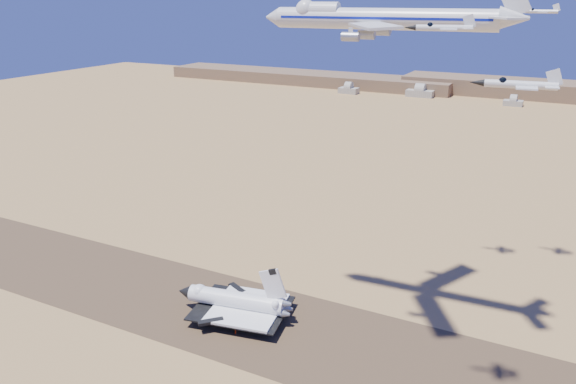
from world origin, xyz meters
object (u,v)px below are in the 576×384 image
at_px(carrier_747, 374,19).
at_px(chase_jet_b, 519,84).
at_px(crew_c, 253,330).
at_px(crew_b, 247,327).
at_px(chase_jet_e, 540,11).
at_px(crew_a, 235,332).
at_px(shuttle, 235,302).
at_px(chase_jet_d, 470,20).
at_px(chase_jet_a, 442,28).

distance_m(carrier_747, chase_jet_b, 77.75).
distance_m(carrier_747, crew_c, 107.77).
distance_m(crew_b, crew_c, 3.29).
bearing_deg(chase_jet_e, crew_a, -125.37).
bearing_deg(shuttle, chase_jet_d, 41.01).
height_order(carrier_747, crew_a, carrier_747).
xyz_separation_m(shuttle, chase_jet_a, (68.58, -20.58, 95.84)).
xyz_separation_m(carrier_747, crew_b, (-32.06, -24.45, -100.64)).
distance_m(crew_c, chase_jet_a, 116.81).
relative_size(shuttle, chase_jet_b, 2.86).
distance_m(shuttle, carrier_747, 105.56).
distance_m(chase_jet_a, chase_jet_b, 29.62).
relative_size(carrier_747, chase_jet_e, 5.44).
xyz_separation_m(chase_jet_b, chase_jet_d, (-29.10, 114.15, 6.04)).
distance_m(crew_b, chase_jet_b, 127.41).
height_order(crew_b, chase_jet_b, chase_jet_b).
xyz_separation_m(chase_jet_a, chase_jet_e, (11.77, 102.19, 1.18)).
xyz_separation_m(crew_c, chase_jet_a, (57.63, -14.14, 100.61)).
distance_m(crew_a, chase_jet_d, 138.35).
height_order(chase_jet_d, chase_jet_e, chase_jet_e).
height_order(shuttle, chase_jet_d, chase_jet_d).
relative_size(shuttle, crew_c, 26.02).
bearing_deg(chase_jet_e, chase_jet_a, -93.00).
distance_m(shuttle, crew_a, 12.78).
bearing_deg(shuttle, crew_b, -45.38).
xyz_separation_m(crew_a, chase_jet_e, (74.12, 91.74, 101.71)).
xyz_separation_m(crew_c, chase_jet_e, (69.40, 88.06, 101.79)).
bearing_deg(carrier_747, crew_a, -142.33).
distance_m(chase_jet_a, chase_jet_d, 93.05).
height_order(carrier_747, chase_jet_b, carrier_747).
bearing_deg(crew_a, crew_b, 3.33).
distance_m(chase_jet_b, chase_jet_d, 117.95).
bearing_deg(crew_b, carrier_747, -66.20).
bearing_deg(chase_jet_d, shuttle, -138.57).
bearing_deg(shuttle, chase_jet_e, 35.37).
distance_m(carrier_747, chase_jet_a, 48.85).
bearing_deg(chase_jet_b, carrier_747, 121.91).
height_order(carrier_747, crew_b, carrier_747).
relative_size(crew_b, chase_jet_a, 0.12).
xyz_separation_m(crew_a, crew_c, (4.72, 3.69, -0.07)).
bearing_deg(chase_jet_e, carrier_747, -119.30).
bearing_deg(chase_jet_e, shuttle, -130.98).
relative_size(chase_jet_d, chase_jet_e, 1.00).
distance_m(crew_a, crew_c, 5.99).
height_order(shuttle, chase_jet_e, chase_jet_e).
bearing_deg(crew_a, shuttle, 53.65).
bearing_deg(chase_jet_a, crew_c, 154.06).
distance_m(crew_c, chase_jet_d, 134.52).
xyz_separation_m(shuttle, crew_a, (6.22, -10.13, -4.70)).
bearing_deg(chase_jet_d, crew_a, -131.93).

